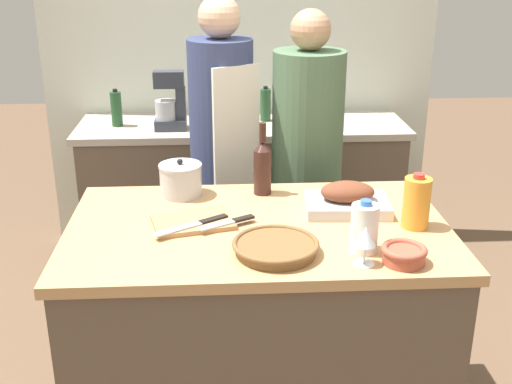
{
  "coord_description": "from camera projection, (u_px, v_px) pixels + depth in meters",
  "views": [
    {
      "loc": [
        -0.13,
        -2.16,
        1.91
      ],
      "look_at": [
        0.0,
        0.13,
        1.02
      ],
      "focal_mm": 45.0,
      "sensor_mm": 36.0,
      "label": 1
    }
  ],
  "objects": [
    {
      "name": "condiment_bottle_short",
      "position": [
        280.0,
        112.0,
        3.68
      ],
      "size": [
        0.05,
        0.05,
        0.21
      ],
      "color": "maroon",
      "rests_on": "back_counter"
    },
    {
      "name": "cutting_board",
      "position": [
        193.0,
        222.0,
        2.37
      ],
      "size": [
        0.33,
        0.27,
        0.02
      ],
      "color": "#AD7F51",
      "rests_on": "kitchen_island"
    },
    {
      "name": "stock_pot",
      "position": [
        181.0,
        180.0,
        2.62
      ],
      "size": [
        0.18,
        0.18,
        0.16
      ],
      "color": "#B7B7BC",
      "rests_on": "kitchen_island"
    },
    {
      "name": "back_counter",
      "position": [
        243.0,
        193.0,
        4.0
      ],
      "size": [
        1.95,
        0.6,
        0.9
      ],
      "color": "brown",
      "rests_on": "ground_plane"
    },
    {
      "name": "condiment_bottle_extra",
      "position": [
        266.0,
        105.0,
        3.85
      ],
      "size": [
        0.06,
        0.06,
        0.21
      ],
      "color": "#234C28",
      "rests_on": "back_counter"
    },
    {
      "name": "wicker_basket",
      "position": [
        276.0,
        247.0,
        2.14
      ],
      "size": [
        0.29,
        0.29,
        0.04
      ],
      "color": "brown",
      "rests_on": "kitchen_island"
    },
    {
      "name": "person_cook_guest",
      "position": [
        307.0,
        161.0,
        3.16
      ],
      "size": [
        0.35,
        0.35,
        1.63
      ],
      "rotation": [
        0.0,
        0.0,
        0.0
      ],
      "color": "beige",
      "rests_on": "ground_plane"
    },
    {
      "name": "milk_jug",
      "position": [
        364.0,
        228.0,
        2.13
      ],
      "size": [
        0.09,
        0.09,
        0.18
      ],
      "color": "white",
      "rests_on": "kitchen_island"
    },
    {
      "name": "knife_chef",
      "position": [
        194.0,
        224.0,
        2.32
      ],
      "size": [
        0.27,
        0.19,
        0.01
      ],
      "color": "#B7B7BC",
      "rests_on": "cutting_board"
    },
    {
      "name": "knife_paring",
      "position": [
        229.0,
        222.0,
        2.34
      ],
      "size": [
        0.21,
        0.13,
        0.01
      ],
      "color": "#B7B7BC",
      "rests_on": "cutting_board"
    },
    {
      "name": "juice_jug",
      "position": [
        416.0,
        203.0,
        2.32
      ],
      "size": [
        0.1,
        0.1,
        0.21
      ],
      "color": "orange",
      "rests_on": "kitchen_island"
    },
    {
      "name": "mixing_bowl",
      "position": [
        404.0,
        254.0,
        2.07
      ],
      "size": [
        0.15,
        0.15,
        0.06
      ],
      "color": "#A84C38",
      "rests_on": "kitchen_island"
    },
    {
      "name": "wine_glass_left",
      "position": [
        365.0,
        238.0,
        2.04
      ],
      "size": [
        0.07,
        0.07,
        0.13
      ],
      "color": "silver",
      "rests_on": "kitchen_island"
    },
    {
      "name": "wine_bottle_green",
      "position": [
        262.0,
        166.0,
        2.62
      ],
      "size": [
        0.07,
        0.07,
        0.3
      ],
      "color": "#381E19",
      "rests_on": "kitchen_island"
    },
    {
      "name": "condiment_bottle_tall",
      "position": [
        116.0,
        109.0,
        3.74
      ],
      "size": [
        0.06,
        0.06,
        0.22
      ],
      "color": "#234C28",
      "rests_on": "back_counter"
    },
    {
      "name": "stand_mixer",
      "position": [
        170.0,
        105.0,
        3.67
      ],
      "size": [
        0.18,
        0.14,
        0.34
      ],
      "color": "#333842",
      "rests_on": "back_counter"
    },
    {
      "name": "kitchen_island",
      "position": [
        258.0,
        333.0,
        2.53
      ],
      "size": [
        1.41,
        0.86,
        0.94
      ],
      "color": "brown",
      "rests_on": "ground_plane"
    },
    {
      "name": "back_wall",
      "position": [
        240.0,
        51.0,
        4.03
      ],
      "size": [
        2.45,
        0.1,
        2.55
      ],
      "color": "silver",
      "rests_on": "ground_plane"
    },
    {
      "name": "person_cook_aproned",
      "position": [
        222.0,
        152.0,
        3.15
      ],
      "size": [
        0.34,
        0.35,
        1.69
      ],
      "rotation": [
        0.0,
        0.0,
        0.49
      ],
      "color": "beige",
      "rests_on": "ground_plane"
    },
    {
      "name": "roasting_pan",
      "position": [
        347.0,
        200.0,
        2.48
      ],
      "size": [
        0.33,
        0.24,
        0.12
      ],
      "color": "#BCBCC1",
      "rests_on": "kitchen_island"
    }
  ]
}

